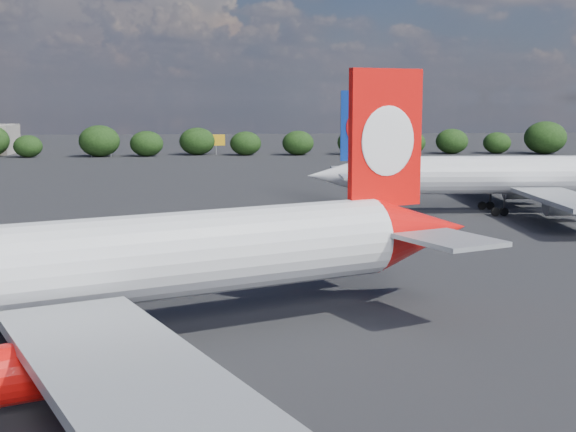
{
  "coord_description": "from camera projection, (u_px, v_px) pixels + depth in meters",
  "views": [
    {
      "loc": [
        11.4,
        -37.61,
        15.35
      ],
      "look_at": [
        16.0,
        12.0,
        8.0
      ],
      "focal_mm": 50.0,
      "sensor_mm": 36.0,
      "label": 1
    }
  ],
  "objects": [
    {
      "name": "highway_sign",
      "position": [
        101.0,
        145.0,
        209.52
      ],
      "size": [
        6.0,
        0.3,
        4.5
      ],
      "color": "#146425",
      "rests_on": "ground"
    },
    {
      "name": "qantas_airliner",
      "position": [
        115.0,
        263.0,
        49.07
      ],
      "size": [
        51.0,
        49.14,
        17.43
      ],
      "color": "silver",
      "rests_on": "ground"
    },
    {
      "name": "horizon_treeline",
      "position": [
        166.0,
        141.0,
        213.29
      ],
      "size": [
        205.61,
        14.13,
        9.25
      ],
      "color": "black",
      "rests_on": "ground"
    },
    {
      "name": "china_southern_airliner",
      "position": [
        500.0,
        176.0,
        107.44
      ],
      "size": [
        49.96,
        47.47,
        16.32
      ],
      "color": "silver",
      "rests_on": "ground"
    },
    {
      "name": "billboard_yellow",
      "position": [
        216.0,
        141.0,
        218.06
      ],
      "size": [
        5.0,
        0.3,
        5.5
      ],
      "color": "gold",
      "rests_on": "ground"
    },
    {
      "name": "ground",
      "position": [
        121.0,
        225.0,
        97.35
      ],
      "size": [
        500.0,
        500.0,
        0.0
      ],
      "primitive_type": "plane",
      "color": "black",
      "rests_on": "ground"
    }
  ]
}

